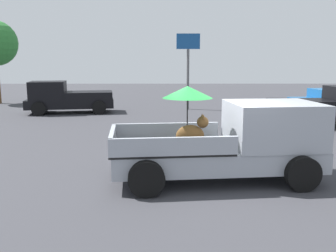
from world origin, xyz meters
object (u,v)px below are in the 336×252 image
(pickup_truck_far, at_px, (67,98))
(parked_sedan_near, at_px, (329,99))
(pickup_truck_red, at_px, (328,107))
(motel_sign, at_px, (188,56))
(pickup_truck_main, at_px, (235,141))

(pickup_truck_far, height_order, parked_sedan_near, pickup_truck_far)
(pickup_truck_red, relative_size, parked_sedan_near, 1.07)
(pickup_truck_red, xyz_separation_m, motel_sign, (-5.96, 6.02, 2.34))
(pickup_truck_main, xyz_separation_m, motel_sign, (-0.34, 13.43, 2.25))
(pickup_truck_far, bearing_deg, pickup_truck_red, 151.13)
(pickup_truck_main, height_order, parked_sedan_near, pickup_truck_main)
(pickup_truck_main, bearing_deg, pickup_truck_red, 47.35)
(pickup_truck_main, bearing_deg, pickup_truck_far, 116.22)
(motel_sign, bearing_deg, pickup_truck_main, -88.53)
(pickup_truck_red, bearing_deg, pickup_truck_main, -126.64)
(pickup_truck_red, bearing_deg, parked_sedan_near, 65.87)
(pickup_truck_main, relative_size, motel_sign, 1.15)
(parked_sedan_near, xyz_separation_m, motel_sign, (-8.20, 1.13, 2.48))
(pickup_truck_far, relative_size, parked_sedan_near, 1.12)
(pickup_truck_main, distance_m, parked_sedan_near, 14.59)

